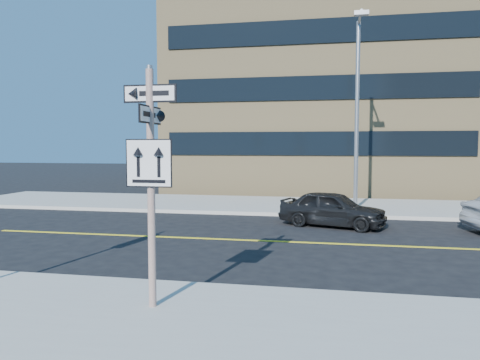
# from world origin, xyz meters

# --- Properties ---
(ground) EXTENTS (120.00, 120.00, 0.00)m
(ground) POSITION_xyz_m (0.00, 0.00, 0.00)
(ground) COLOR black
(ground) RESTS_ON ground
(sign_pole) EXTENTS (0.92, 0.92, 4.06)m
(sign_pole) POSITION_xyz_m (0.00, -2.51, 2.44)
(sign_pole) COLOR beige
(sign_pole) RESTS_ON near_sidewalk
(parked_car_a) EXTENTS (2.62, 4.04, 1.28)m
(parked_car_a) POSITION_xyz_m (3.02, 6.99, 0.64)
(parked_car_a) COLOR black
(parked_car_a) RESTS_ON ground
(streetlight_a) EXTENTS (0.55, 2.25, 8.00)m
(streetlight_a) POSITION_xyz_m (4.00, 10.76, 4.76)
(streetlight_a) COLOR gray
(streetlight_a) RESTS_ON far_sidewalk
(building_brick) EXTENTS (18.00, 18.00, 18.00)m
(building_brick) POSITION_xyz_m (2.00, 25.00, 9.00)
(building_brick) COLOR tan
(building_brick) RESTS_ON ground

